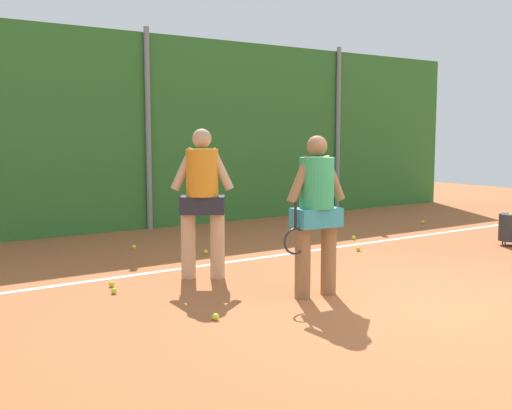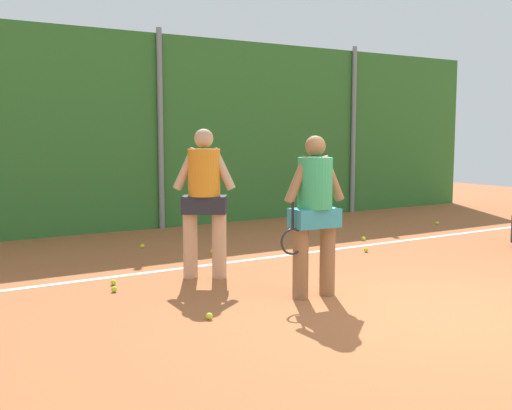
{
  "view_description": "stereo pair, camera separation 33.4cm",
  "coord_description": "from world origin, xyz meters",
  "px_view_note": "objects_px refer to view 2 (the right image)",
  "views": [
    {
      "loc": [
        -4.92,
        -3.81,
        1.74
      ],
      "look_at": [
        -0.9,
        1.97,
        0.94
      ],
      "focal_mm": 43.97,
      "sensor_mm": 36.0,
      "label": 1
    },
    {
      "loc": [
        -4.64,
        -3.99,
        1.74
      ],
      "look_at": [
        -0.9,
        1.97,
        0.94
      ],
      "focal_mm": 43.97,
      "sensor_mm": 36.0,
      "label": 2
    }
  ],
  "objects_px": {
    "tennis_ball_1": "(114,289)",
    "tennis_ball_4": "(305,226)",
    "tennis_ball_3": "(366,250)",
    "tennis_ball_5": "(113,282)",
    "tennis_ball_2": "(142,246)",
    "tennis_ball_0": "(364,239)",
    "player_foreground_near": "(314,208)",
    "tennis_ball_6": "(209,316)",
    "tennis_ball_7": "(212,251)",
    "player_midcourt": "(204,195)",
    "tennis_ball_8": "(437,223)"
  },
  "relations": [
    {
      "from": "tennis_ball_2",
      "to": "tennis_ball_0",
      "type": "bearing_deg",
      "value": -21.19
    },
    {
      "from": "tennis_ball_5",
      "to": "tennis_ball_8",
      "type": "distance_m",
      "value": 7.07
    },
    {
      "from": "tennis_ball_5",
      "to": "tennis_ball_7",
      "type": "bearing_deg",
      "value": 29.95
    },
    {
      "from": "player_foreground_near",
      "to": "tennis_ball_0",
      "type": "height_order",
      "value": "player_foreground_near"
    },
    {
      "from": "player_foreground_near",
      "to": "tennis_ball_4",
      "type": "xyz_separation_m",
      "value": [
        2.89,
        4.03,
        -0.93
      ]
    },
    {
      "from": "tennis_ball_4",
      "to": "tennis_ball_7",
      "type": "distance_m",
      "value": 2.96
    },
    {
      "from": "tennis_ball_2",
      "to": "player_midcourt",
      "type": "bearing_deg",
      "value": -92.61
    },
    {
      "from": "player_midcourt",
      "to": "tennis_ball_6",
      "type": "xyz_separation_m",
      "value": [
        -0.77,
        -1.57,
        -0.98
      ]
    },
    {
      "from": "tennis_ball_7",
      "to": "tennis_ball_8",
      "type": "height_order",
      "value": "same"
    },
    {
      "from": "player_foreground_near",
      "to": "tennis_ball_8",
      "type": "distance_m",
      "value": 6.16
    },
    {
      "from": "tennis_ball_5",
      "to": "tennis_ball_7",
      "type": "xyz_separation_m",
      "value": [
        1.88,
        1.08,
        0.0
      ]
    },
    {
      "from": "player_midcourt",
      "to": "tennis_ball_1",
      "type": "distance_m",
      "value": 1.54
    },
    {
      "from": "tennis_ball_5",
      "to": "tennis_ball_6",
      "type": "relative_size",
      "value": 1.0
    },
    {
      "from": "tennis_ball_3",
      "to": "tennis_ball_5",
      "type": "relative_size",
      "value": 1.0
    },
    {
      "from": "tennis_ball_6",
      "to": "tennis_ball_8",
      "type": "height_order",
      "value": "same"
    },
    {
      "from": "tennis_ball_4",
      "to": "player_foreground_near",
      "type": "bearing_deg",
      "value": -125.62
    },
    {
      "from": "tennis_ball_6",
      "to": "tennis_ball_2",
      "type": "bearing_deg",
      "value": 77.16
    },
    {
      "from": "player_midcourt",
      "to": "tennis_ball_2",
      "type": "distance_m",
      "value": 2.48
    },
    {
      "from": "player_foreground_near",
      "to": "tennis_ball_5",
      "type": "relative_size",
      "value": 26.16
    },
    {
      "from": "tennis_ball_0",
      "to": "player_midcourt",
      "type": "bearing_deg",
      "value": -164.09
    },
    {
      "from": "tennis_ball_4",
      "to": "tennis_ball_1",
      "type": "bearing_deg",
      "value": -149.81
    },
    {
      "from": "tennis_ball_2",
      "to": "tennis_ball_5",
      "type": "distance_m",
      "value": 2.37
    },
    {
      "from": "tennis_ball_0",
      "to": "tennis_ball_6",
      "type": "height_order",
      "value": "same"
    },
    {
      "from": "tennis_ball_5",
      "to": "tennis_ball_7",
      "type": "distance_m",
      "value": 2.17
    },
    {
      "from": "player_foreground_near",
      "to": "tennis_ball_7",
      "type": "xyz_separation_m",
      "value": [
        0.23,
        2.73,
        -0.93
      ]
    },
    {
      "from": "tennis_ball_1",
      "to": "tennis_ball_4",
      "type": "height_order",
      "value": "same"
    },
    {
      "from": "player_foreground_near",
      "to": "tennis_ball_1",
      "type": "height_order",
      "value": "player_foreground_near"
    },
    {
      "from": "tennis_ball_1",
      "to": "tennis_ball_7",
      "type": "relative_size",
      "value": 1.0
    },
    {
      "from": "player_foreground_near",
      "to": "tennis_ball_6",
      "type": "distance_m",
      "value": 1.64
    },
    {
      "from": "tennis_ball_2",
      "to": "tennis_ball_7",
      "type": "relative_size",
      "value": 1.0
    },
    {
      "from": "player_foreground_near",
      "to": "tennis_ball_4",
      "type": "bearing_deg",
      "value": -119.84
    },
    {
      "from": "tennis_ball_1",
      "to": "tennis_ball_4",
      "type": "relative_size",
      "value": 1.0
    },
    {
      "from": "player_foreground_near",
      "to": "tennis_ball_2",
      "type": "xyz_separation_m",
      "value": [
        -0.47,
        3.7,
        -0.93
      ]
    },
    {
      "from": "tennis_ball_5",
      "to": "tennis_ball_6",
      "type": "bearing_deg",
      "value": -80.27
    },
    {
      "from": "tennis_ball_0",
      "to": "tennis_ball_3",
      "type": "relative_size",
      "value": 1.0
    },
    {
      "from": "player_midcourt",
      "to": "tennis_ball_3",
      "type": "bearing_deg",
      "value": 38.28
    },
    {
      "from": "tennis_ball_0",
      "to": "tennis_ball_7",
      "type": "height_order",
      "value": "same"
    },
    {
      "from": "tennis_ball_2",
      "to": "tennis_ball_3",
      "type": "relative_size",
      "value": 1.0
    },
    {
      "from": "tennis_ball_3",
      "to": "tennis_ball_5",
      "type": "distance_m",
      "value": 3.87
    },
    {
      "from": "tennis_ball_0",
      "to": "tennis_ball_7",
      "type": "distance_m",
      "value": 2.66
    },
    {
      "from": "tennis_ball_5",
      "to": "player_foreground_near",
      "type": "bearing_deg",
      "value": -44.94
    },
    {
      "from": "tennis_ball_2",
      "to": "tennis_ball_5",
      "type": "height_order",
      "value": "same"
    },
    {
      "from": "tennis_ball_7",
      "to": "tennis_ball_5",
      "type": "bearing_deg",
      "value": -150.05
    },
    {
      "from": "tennis_ball_4",
      "to": "player_midcourt",
      "type": "bearing_deg",
      "value": -143.0
    },
    {
      "from": "tennis_ball_8",
      "to": "tennis_ball_7",
      "type": "bearing_deg",
      "value": -176.8
    },
    {
      "from": "tennis_ball_1",
      "to": "tennis_ball_2",
      "type": "xyz_separation_m",
      "value": [
        1.28,
        2.37,
        0.0
      ]
    },
    {
      "from": "tennis_ball_8",
      "to": "tennis_ball_1",
      "type": "bearing_deg",
      "value": -166.59
    },
    {
      "from": "tennis_ball_0",
      "to": "tennis_ball_6",
      "type": "relative_size",
      "value": 1.0
    },
    {
      "from": "tennis_ball_5",
      "to": "tennis_ball_0",
      "type": "bearing_deg",
      "value": 9.56
    },
    {
      "from": "tennis_ball_8",
      "to": "tennis_ball_0",
      "type": "bearing_deg",
      "value": -165.95
    }
  ]
}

